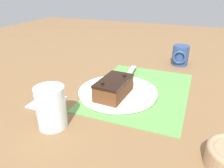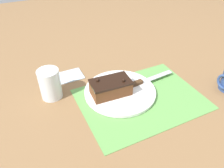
% 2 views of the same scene
% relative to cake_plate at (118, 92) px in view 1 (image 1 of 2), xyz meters
% --- Properties ---
extents(ground_plane, '(3.00, 3.00, 0.00)m').
position_rel_cake_plate_xyz_m(ground_plane, '(-0.06, 0.07, -0.01)').
color(ground_plane, olive).
extents(placemat_woven, '(0.46, 0.34, 0.00)m').
position_rel_cake_plate_xyz_m(placemat_woven, '(-0.06, 0.07, -0.01)').
color(placemat_woven, '#609E4C').
rests_on(placemat_woven, ground_plane).
extents(cake_plate, '(0.28, 0.28, 0.01)m').
position_rel_cake_plate_xyz_m(cake_plate, '(0.00, 0.00, 0.00)').
color(cake_plate, white).
rests_on(cake_plate, placemat_woven).
extents(chocolate_cake, '(0.16, 0.09, 0.07)m').
position_rel_cake_plate_xyz_m(chocolate_cake, '(0.04, 0.00, 0.04)').
color(chocolate_cake, brown).
rests_on(chocolate_cake, cake_plate).
extents(serving_knife, '(0.23, 0.04, 0.01)m').
position_rel_cake_plate_xyz_m(serving_knife, '(-0.11, -0.01, 0.01)').
color(serving_knife, '#472D19').
rests_on(serving_knife, cake_plate).
extents(drinking_glass, '(0.08, 0.08, 0.12)m').
position_rel_cake_plate_xyz_m(drinking_glass, '(0.25, -0.10, 0.05)').
color(drinking_glass, white).
rests_on(drinking_glass, ground_plane).
extents(coffee_mug, '(0.09, 0.08, 0.09)m').
position_rel_cake_plate_xyz_m(coffee_mug, '(-0.41, 0.17, 0.04)').
color(coffee_mug, navy).
rests_on(coffee_mug, ground_plane).
extents(folded_napkin, '(0.11, 0.09, 0.01)m').
position_rel_cake_plate_xyz_m(folded_napkin, '(0.14, -0.20, -0.01)').
color(folded_napkin, silver).
rests_on(folded_napkin, ground_plane).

